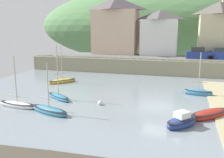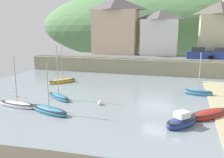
% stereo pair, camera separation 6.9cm
% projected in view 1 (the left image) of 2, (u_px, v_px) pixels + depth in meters
% --- Properties ---
extents(ground, '(48.00, 41.00, 0.61)m').
position_uv_depth(ground, '(163.00, 155.00, 14.36)').
color(ground, gray).
extents(quay_seawall, '(48.00, 9.40, 2.40)m').
position_uv_depth(quay_seawall, '(169.00, 66.00, 39.93)').
color(quay_seawall, gray).
rests_on(quay_seawall, ground).
extents(hillside_backdrop, '(80.00, 44.00, 23.37)m').
position_uv_depth(hillside_backdrop, '(165.00, 26.00, 74.98)').
color(hillside_backdrop, '#537F4E').
rests_on(hillside_backdrop, ground).
extents(waterfront_building_left, '(8.87, 6.07, 11.07)m').
position_uv_depth(waterfront_building_left, '(116.00, 25.00, 48.85)').
color(waterfront_building_left, beige).
rests_on(waterfront_building_left, ground).
extents(waterfront_building_centre, '(6.88, 5.73, 8.36)m').
position_uv_depth(waterfront_building_centre, '(159.00, 32.00, 46.77)').
color(waterfront_building_centre, silver).
rests_on(waterfront_building_centre, ground).
extents(waterfront_building_right, '(6.64, 5.96, 9.66)m').
position_uv_depth(waterfront_building_right, '(218.00, 29.00, 43.80)').
color(waterfront_building_right, beige).
rests_on(waterfront_building_right, ground).
extents(motorboat_with_cabin, '(3.18, 1.34, 5.02)m').
position_uv_depth(motorboat_with_cabin, '(198.00, 92.00, 27.74)').
color(motorboat_with_cabin, teal).
rests_on(motorboat_with_cabin, ground).
extents(sailboat_far_left, '(4.53, 2.43, 4.69)m').
position_uv_depth(sailboat_far_left, '(49.00, 110.00, 21.84)').
color(sailboat_far_left, teal).
rests_on(sailboat_far_left, ground).
extents(sailboat_white_hull, '(3.88, 2.90, 5.82)m').
position_uv_depth(sailboat_white_hull, '(59.00, 97.00, 26.25)').
color(sailboat_white_hull, teal).
rests_on(sailboat_white_hull, ground).
extents(sailboat_blue_trim, '(2.87, 3.09, 1.40)m').
position_uv_depth(sailboat_blue_trim, '(182.00, 122.00, 18.84)').
color(sailboat_blue_trim, navy).
rests_on(sailboat_blue_trim, ground).
extents(sailboat_nearest_shore, '(3.42, 3.86, 5.63)m').
position_uv_depth(sailboat_nearest_shore, '(62.00, 81.00, 34.09)').
color(sailboat_nearest_shore, gold).
rests_on(sailboat_nearest_shore, ground).
extents(fishing_boat_green, '(3.97, 4.00, 0.81)m').
position_uv_depth(fishing_boat_green, '(209.00, 114.00, 20.84)').
color(fishing_boat_green, '#A6251A').
rests_on(fishing_boat_green, ground).
extents(dinghy_open_wooden, '(4.38, 1.57, 5.06)m').
position_uv_depth(dinghy_open_wooden, '(17.00, 104.00, 23.59)').
color(dinghy_open_wooden, white).
rests_on(dinghy_open_wooden, ground).
extents(parked_car_near_slipway, '(4.18, 1.89, 1.95)m').
position_uv_depth(parked_car_near_slipway, '(198.00, 54.00, 41.29)').
color(parked_car_near_slipway, navy).
rests_on(parked_car_near_slipway, ground).
extents(parked_car_by_wall, '(4.25, 2.11, 1.95)m').
position_uv_depth(parked_car_by_wall, '(222.00, 54.00, 40.29)').
color(parked_car_by_wall, navy).
rests_on(parked_car_by_wall, ground).
extents(mooring_buoy, '(0.52, 0.52, 0.52)m').
position_uv_depth(mooring_buoy, '(100.00, 103.00, 24.21)').
color(mooring_buoy, silver).
rests_on(mooring_buoy, ground).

